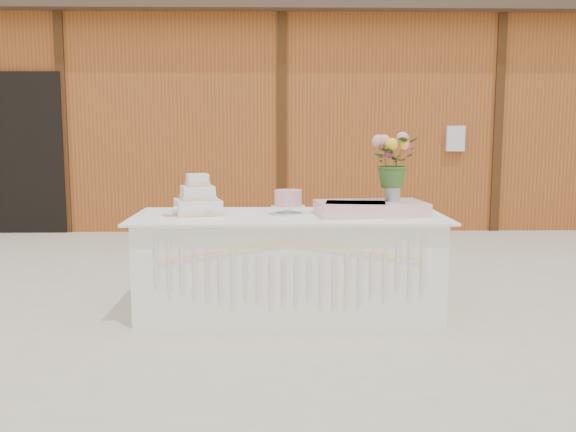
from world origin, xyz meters
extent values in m
plane|color=beige|center=(0.00, 0.00, 0.00)|extent=(80.00, 80.00, 0.00)
cube|color=#9C4D20|center=(0.00, 6.00, 1.50)|extent=(12.00, 4.00, 3.00)
cube|color=#433125|center=(0.00, 6.00, 3.15)|extent=(12.60, 4.60, 0.30)
cube|color=white|center=(0.00, 0.00, 0.38)|extent=(2.28, 0.88, 0.75)
cube|color=white|center=(0.00, 0.00, 0.76)|extent=(2.40, 1.00, 0.02)
cube|color=white|center=(-0.71, 0.06, 0.83)|extent=(0.41, 0.41, 0.12)
cube|color=#FFCCA1|center=(-0.71, 0.06, 0.79)|extent=(0.43, 0.43, 0.03)
cube|color=white|center=(-0.71, 0.06, 0.94)|extent=(0.30, 0.30, 0.11)
cube|color=#FFCCA1|center=(-0.71, 0.06, 0.91)|extent=(0.31, 0.31, 0.03)
cube|color=white|center=(-0.71, 0.06, 1.04)|extent=(0.19, 0.19, 0.09)
cube|color=#FFCCA1|center=(-0.71, 0.06, 1.01)|extent=(0.21, 0.21, 0.03)
cylinder|color=white|center=(0.00, 0.01, 0.78)|extent=(0.23, 0.23, 0.01)
cylinder|color=white|center=(0.00, 0.01, 0.81)|extent=(0.07, 0.07, 0.04)
cylinder|color=white|center=(0.00, 0.01, 0.83)|extent=(0.27, 0.27, 0.01)
cylinder|color=#DA9D9E|center=(0.00, 0.01, 0.90)|extent=(0.21, 0.21, 0.12)
cube|color=beige|center=(0.63, -0.02, 0.82)|extent=(0.87, 0.57, 0.10)
cylinder|color=#B8B7BD|center=(0.80, -0.02, 0.95)|extent=(0.12, 0.12, 0.16)
imported|color=#375A24|center=(0.80, -0.02, 1.23)|extent=(0.44, 0.42, 0.39)
camera|label=1|loc=(-0.11, -4.92, 1.43)|focal=40.00mm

